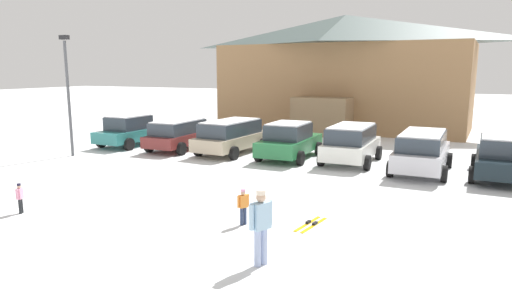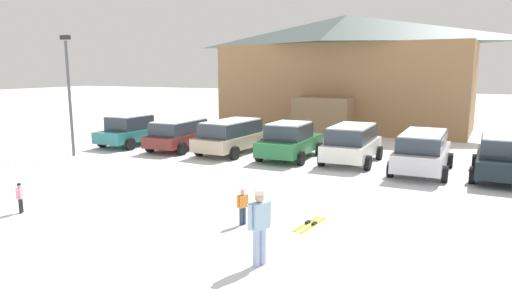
% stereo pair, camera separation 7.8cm
% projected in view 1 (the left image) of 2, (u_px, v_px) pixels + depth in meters
% --- Properties ---
extents(ground, '(160.00, 160.00, 0.00)m').
position_uv_depth(ground, '(56.00, 274.00, 9.38)').
color(ground, silver).
extents(ski_lodge, '(17.65, 9.63, 7.84)m').
position_uv_depth(ski_lodge, '(344.00, 72.00, 32.13)').
color(ski_lodge, '#987048').
rests_on(ski_lodge, ground).
extents(parked_teal_hatchback, '(2.23, 4.29, 1.68)m').
position_uv_depth(parked_teal_hatchback, '(131.00, 130.00, 24.99)').
color(parked_teal_hatchback, '#2C7C78').
rests_on(parked_teal_hatchback, ground).
extents(parked_maroon_van, '(2.21, 4.20, 1.56)m').
position_uv_depth(parked_maroon_van, '(179.00, 134.00, 23.67)').
color(parked_maroon_van, maroon).
rests_on(parked_maroon_van, ground).
extents(parked_beige_suv, '(2.47, 4.67, 1.66)m').
position_uv_depth(parked_beige_suv, '(231.00, 136.00, 22.64)').
color(parked_beige_suv, tan).
rests_on(parked_beige_suv, ground).
extents(parked_green_coupe, '(2.24, 4.32, 1.71)m').
position_uv_depth(parked_green_coupe, '(289.00, 140.00, 21.33)').
color(parked_green_coupe, '#256F3C').
rests_on(parked_green_coupe, ground).
extents(parked_white_suv, '(2.21, 4.10, 1.70)m').
position_uv_depth(parked_white_suv, '(351.00, 143.00, 20.32)').
color(parked_white_suv, white).
rests_on(parked_white_suv, ground).
extents(parked_silver_wagon, '(2.24, 4.69, 1.66)m').
position_uv_depth(parked_silver_wagon, '(422.00, 150.00, 18.48)').
color(parked_silver_wagon, silver).
rests_on(parked_silver_wagon, ground).
extents(parked_black_sedan, '(2.23, 4.57, 1.67)m').
position_uv_depth(parked_black_sedan, '(502.00, 157.00, 17.42)').
color(parked_black_sedan, black).
rests_on(parked_black_sedan, ground).
extents(skier_child_in_pink_snowsuit, '(0.21, 0.30, 0.89)m').
position_uv_depth(skier_child_in_pink_snowsuit, '(20.00, 197.00, 13.23)').
color(skier_child_in_pink_snowsuit, black).
rests_on(skier_child_in_pink_snowsuit, ground).
extents(skier_adult_in_blue_parka, '(0.39, 0.57, 1.67)m').
position_uv_depth(skier_adult_in_blue_parka, '(261.00, 223.00, 9.63)').
color(skier_adult_in_blue_parka, '#9AAAD0').
rests_on(skier_adult_in_blue_parka, ground).
extents(skier_child_in_orange_jacket, '(0.24, 0.32, 0.99)m').
position_uv_depth(skier_child_in_orange_jacket, '(243.00, 205.00, 12.24)').
color(skier_child_in_orange_jacket, navy).
rests_on(skier_child_in_orange_jacket, ground).
extents(pair_of_skis, '(0.50, 1.46, 0.08)m').
position_uv_depth(pair_of_skis, '(311.00, 224.00, 12.33)').
color(pair_of_skis, '#E6B310').
rests_on(pair_of_skis, ground).
extents(lamp_post, '(0.44, 0.24, 5.70)m').
position_uv_depth(lamp_post, '(68.00, 89.00, 21.57)').
color(lamp_post, '#515459').
rests_on(lamp_post, ground).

